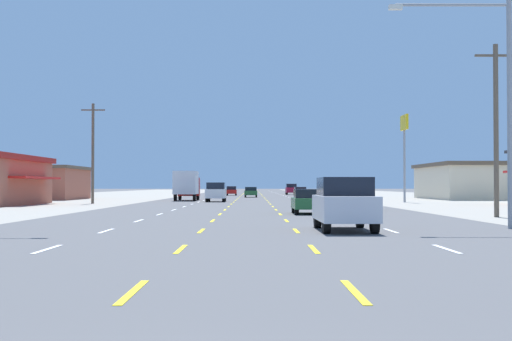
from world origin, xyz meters
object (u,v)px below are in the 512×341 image
pole_sign_right_row_2 (404,134)px  streetlight_right_row_0 (495,92)px  sedan_far_right_farthest (300,192)px  suv_inner_right_nearest (344,203)px  sedan_inner_right_near (308,201)px  box_truck_far_left_far (187,184)px  suv_inner_left_midfar (216,192)px  sedan_far_right_mid (354,199)px  hatchback_inner_left_distant_a (232,191)px  suv_far_right_distant_b (291,189)px  sedan_center_turn_farther (251,192)px

pole_sign_right_row_2 → streetlight_right_row_0: streetlight_right_row_0 is taller
sedan_far_right_farthest → suv_inner_right_nearest: bearing=-92.7°
sedan_inner_right_near → sedan_far_right_farthest: bearing=86.6°
box_truck_far_left_far → sedan_far_right_farthest: size_ratio=1.60×
suv_inner_right_nearest → suv_inner_left_midfar: same height
suv_inner_right_nearest → sedan_far_right_mid: size_ratio=1.09×
suv_inner_right_nearest → hatchback_inner_left_distant_a: suv_inner_right_nearest is taller
sedan_inner_right_near → sedan_far_right_farthest: 63.34m
pole_sign_right_row_2 → suv_inner_right_nearest: bearing=-104.8°
suv_inner_right_nearest → hatchback_inner_left_distant_a: 92.94m
suv_far_right_distant_b → sedan_far_right_mid: bearing=-90.1°
sedan_far_right_farthest → suv_inner_left_midfar: bearing=-108.8°
hatchback_inner_left_distant_a → suv_far_right_distant_b: (10.55, 10.07, 0.24)m
sedan_inner_right_near → sedan_center_turn_farther: bearing=93.4°
suv_inner_right_nearest → sedan_far_right_mid: suv_inner_right_nearest is taller
box_truck_far_left_far → sedan_far_right_farthest: (14.37, 26.51, -1.08)m
sedan_center_turn_farther → suv_far_right_distant_b: (7.27, 28.30, 0.27)m
sedan_inner_right_near → sedan_far_right_farthest: size_ratio=1.00×
box_truck_far_left_far → suv_far_right_distant_b: 52.40m
box_truck_far_left_far → sedan_center_turn_farther: box_truck_far_left_far is taller
sedan_far_right_mid → suv_inner_left_midfar: size_ratio=0.92×
suv_inner_left_midfar → sedan_center_turn_farther: suv_inner_left_midfar is taller
sedan_far_right_mid → suv_far_right_distant_b: suv_far_right_distant_b is taller
suv_inner_left_midfar → box_truck_far_left_far: box_truck_far_left_far is taller
suv_far_right_distant_b → box_truck_far_left_far: bearing=-105.9°
sedan_far_right_farthest → suv_far_right_distant_b: 23.89m
suv_inner_right_nearest → pole_sign_right_row_2: size_ratio=0.56×
sedan_center_turn_farther → sedan_far_right_farthest: size_ratio=1.00×
pole_sign_right_row_2 → box_truck_far_left_far: bearing=160.5°
sedan_far_right_mid → pole_sign_right_row_2: bearing=69.9°
sedan_far_right_farthest → streetlight_right_row_0: bearing=-88.3°
sedan_far_right_mid → hatchback_inner_left_distant_a: size_ratio=1.15×
box_truck_far_left_far → sedan_inner_right_near: bearing=-73.9°
sedan_center_turn_farther → pole_sign_right_row_2: 34.32m
suv_inner_right_nearest → hatchback_inner_left_distant_a: size_ratio=1.26×
box_truck_far_left_far → sedan_far_right_farthest: bearing=61.5°
pole_sign_right_row_2 → suv_far_right_distant_b: bearing=97.9°
suv_inner_left_midfar → streetlight_right_row_0: 47.88m
pole_sign_right_row_2 → sedan_inner_right_near: bearing=-112.4°
sedan_far_right_farthest → streetlight_right_row_0: size_ratio=0.50×
sedan_inner_right_near → pole_sign_right_row_2: bearing=67.6°
box_truck_far_left_far → sedan_far_right_mid: bearing=-65.2°
suv_inner_left_midfar → streetlight_right_row_0: size_ratio=0.55×
sedan_inner_right_near → hatchback_inner_left_distant_a: 77.35m
suv_inner_right_nearest → box_truck_far_left_far: (-10.70, 52.35, 0.81)m
sedan_center_turn_farther → suv_far_right_distant_b: size_ratio=0.92×
sedan_far_right_mid → box_truck_far_left_far: bearing=114.8°
sedan_far_right_mid → pole_sign_right_row_2: (8.29, 22.69, 6.09)m
suv_inner_right_nearest → pole_sign_right_row_2: pole_sign_right_row_2 is taller
sedan_center_turn_farther → streetlight_right_row_0: streetlight_right_row_0 is taller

